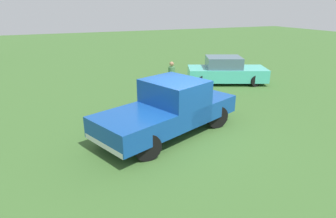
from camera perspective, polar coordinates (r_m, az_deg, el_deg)
The scene contains 4 objects.
ground_plane at distance 9.77m, azimuth 3.73°, elevation -5.07°, with size 80.00×80.00×0.00m, color #3D662D.
pickup_truck at distance 9.52m, azimuth 0.56°, elevation 0.46°, with size 5.41×3.66×1.82m.
sedan_near at distance 16.38m, azimuth 11.37°, elevation 7.34°, with size 4.58×3.27×1.46m.
person_bystander at distance 13.88m, azimuth 0.71°, elevation 6.47°, with size 0.37×0.37×1.60m.
Camera 1 is at (4.04, 7.89, 4.12)m, focal length 30.89 mm.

